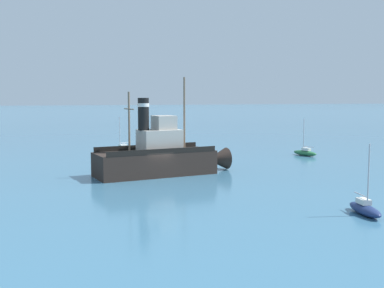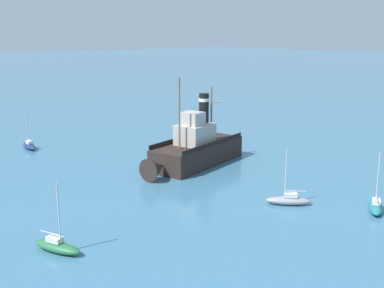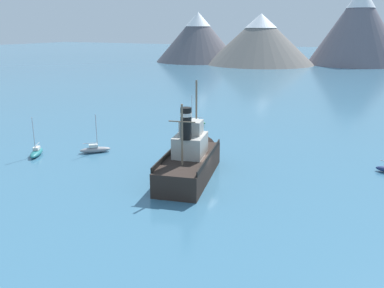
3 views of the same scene
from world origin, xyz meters
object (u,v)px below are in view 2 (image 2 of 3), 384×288
Objects in this scene: old_tugboat at (194,149)px; sailboat_green at (57,246)px; sailboat_navy at (29,146)px; sailboat_grey at (288,200)px; sailboat_teal at (376,206)px.

sailboat_green is (-10.10, 21.25, -1.40)m from old_tugboat.
old_tugboat is 22.20m from sailboat_navy.
sailboat_navy is at bearing 13.80° from sailboat_grey.
sailboat_navy is (19.43, 10.65, -1.40)m from old_tugboat.
sailboat_grey is at bearing 171.23° from old_tugboat.
sailboat_green is (-29.53, 10.60, 0.00)m from sailboat_navy.
sailboat_green is 25.40m from sailboat_teal.
sailboat_navy is 1.00× the size of sailboat_green.
old_tugboat reaches higher than sailboat_green.
old_tugboat is 3.02× the size of sailboat_teal.
sailboat_navy is 41.74m from sailboat_teal.
sailboat_teal is at bearing -113.82° from sailboat_green.
old_tugboat is 20.50m from sailboat_teal.
old_tugboat is 3.02× the size of sailboat_grey.
sailboat_teal is at bearing -162.39° from sailboat_navy.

